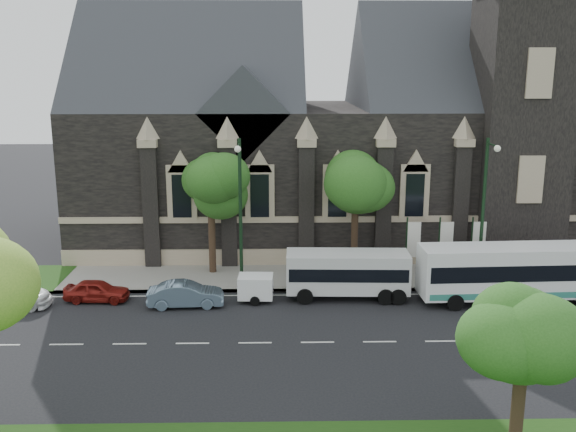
{
  "coord_description": "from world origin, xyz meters",
  "views": [
    {
      "loc": [
        -2.0,
        -28.49,
        13.0
      ],
      "look_at": [
        -1.3,
        6.0,
        4.83
      ],
      "focal_mm": 39.95,
      "sensor_mm": 36.0,
      "label": 1
    }
  ],
  "objects_px": {
    "street_lamp_near": "(485,206)",
    "sedan": "(186,294)",
    "banner_flag_center": "(444,243)",
    "tree_walk_right": "(359,183)",
    "box_trailer": "(256,287)",
    "shuttle_bus": "(348,272)",
    "street_lamp_mid": "(240,207)",
    "banner_flag_left": "(411,243)",
    "tree_park_east": "(528,330)",
    "tour_coach": "(519,271)",
    "tree_walk_left": "(214,185)",
    "car_far_red": "(97,291)",
    "banner_flag_right": "(476,243)",
    "car_far_white": "(5,296)"
  },
  "relations": [
    {
      "from": "banner_flag_center",
      "to": "car_far_red",
      "type": "height_order",
      "value": "banner_flag_center"
    },
    {
      "from": "tree_walk_left",
      "to": "banner_flag_left",
      "type": "relative_size",
      "value": 1.91
    },
    {
      "from": "street_lamp_mid",
      "to": "car_far_red",
      "type": "distance_m",
      "value": 9.33
    },
    {
      "from": "tree_walk_right",
      "to": "banner_flag_right",
      "type": "xyz_separation_m",
      "value": [
        7.08,
        -1.71,
        -3.43
      ]
    },
    {
      "from": "tour_coach",
      "to": "sedan",
      "type": "bearing_deg",
      "value": 178.86
    },
    {
      "from": "tree_park_east",
      "to": "tour_coach",
      "type": "xyz_separation_m",
      "value": [
        5.4,
        14.59,
        -2.86
      ]
    },
    {
      "from": "tree_walk_left",
      "to": "car_far_red",
      "type": "relative_size",
      "value": 2.12
    },
    {
      "from": "banner_flag_center",
      "to": "box_trailer",
      "type": "bearing_deg",
      "value": -163.44
    },
    {
      "from": "banner_flag_center",
      "to": "tree_walk_right",
      "type": "bearing_deg",
      "value": 161.36
    },
    {
      "from": "street_lamp_near",
      "to": "tour_coach",
      "type": "xyz_separation_m",
      "value": [
        1.57,
        -1.83,
        -3.35
      ]
    },
    {
      "from": "tree_walk_left",
      "to": "street_lamp_near",
      "type": "height_order",
      "value": "street_lamp_near"
    },
    {
      "from": "banner_flag_right",
      "to": "shuttle_bus",
      "type": "xyz_separation_m",
      "value": [
        -8.18,
        -2.94,
        -0.84
      ]
    },
    {
      "from": "tree_walk_right",
      "to": "banner_flag_right",
      "type": "height_order",
      "value": "tree_walk_right"
    },
    {
      "from": "tree_walk_left",
      "to": "box_trailer",
      "type": "bearing_deg",
      "value": -62.31
    },
    {
      "from": "box_trailer",
      "to": "tree_walk_left",
      "type": "bearing_deg",
      "value": 120.01
    },
    {
      "from": "tree_walk_left",
      "to": "shuttle_bus",
      "type": "relative_size",
      "value": 1.09
    },
    {
      "from": "street_lamp_mid",
      "to": "banner_flag_left",
      "type": "relative_size",
      "value": 2.25
    },
    {
      "from": "banner_flag_right",
      "to": "car_far_white",
      "type": "xyz_separation_m",
      "value": [
        -27.1,
        -4.16,
        -1.67
      ]
    },
    {
      "from": "tree_walk_right",
      "to": "car_far_red",
      "type": "bearing_deg",
      "value": -162.17
    },
    {
      "from": "street_lamp_mid",
      "to": "banner_flag_center",
      "type": "relative_size",
      "value": 2.25
    },
    {
      "from": "tree_park_east",
      "to": "shuttle_bus",
      "type": "relative_size",
      "value": 0.9
    },
    {
      "from": "banner_flag_right",
      "to": "tree_park_east",
      "type": "bearing_deg",
      "value": -102.65
    },
    {
      "from": "tree_walk_left",
      "to": "banner_flag_center",
      "type": "distance_m",
      "value": 14.58
    },
    {
      "from": "tree_walk_left",
      "to": "tree_park_east",
      "type": "bearing_deg",
      "value": -59.13
    },
    {
      "from": "banner_flag_center",
      "to": "car_far_white",
      "type": "distance_m",
      "value": 25.5
    },
    {
      "from": "tree_walk_left",
      "to": "banner_flag_left",
      "type": "bearing_deg",
      "value": -8.02
    },
    {
      "from": "banner_flag_left",
      "to": "shuttle_bus",
      "type": "relative_size",
      "value": 0.57
    },
    {
      "from": "box_trailer",
      "to": "car_far_white",
      "type": "xyz_separation_m",
      "value": [
        -13.69,
        -0.76,
        -0.14
      ]
    },
    {
      "from": "street_lamp_near",
      "to": "car_far_red",
      "type": "relative_size",
      "value": 2.5
    },
    {
      "from": "banner_flag_center",
      "to": "car_far_red",
      "type": "bearing_deg",
      "value": -171.05
    },
    {
      "from": "tree_walk_right",
      "to": "street_lamp_near",
      "type": "relative_size",
      "value": 0.87
    },
    {
      "from": "banner_flag_left",
      "to": "tour_coach",
      "type": "bearing_deg",
      "value": -35.24
    },
    {
      "from": "tree_walk_left",
      "to": "shuttle_bus",
      "type": "height_order",
      "value": "tree_walk_left"
    },
    {
      "from": "tree_walk_left",
      "to": "banner_flag_center",
      "type": "bearing_deg",
      "value": -6.89
    },
    {
      "from": "banner_flag_left",
      "to": "tree_walk_right",
      "type": "bearing_deg",
      "value": 150.9
    },
    {
      "from": "tree_walk_right",
      "to": "banner_flag_left",
      "type": "distance_m",
      "value": 4.92
    },
    {
      "from": "tour_coach",
      "to": "car_far_white",
      "type": "height_order",
      "value": "tour_coach"
    },
    {
      "from": "banner_flag_center",
      "to": "car_far_red",
      "type": "distance_m",
      "value": 20.69
    },
    {
      "from": "box_trailer",
      "to": "car_far_white",
      "type": "distance_m",
      "value": 13.72
    },
    {
      "from": "tree_walk_right",
      "to": "tree_walk_left",
      "type": "relative_size",
      "value": 1.02
    },
    {
      "from": "street_lamp_near",
      "to": "box_trailer",
      "type": "bearing_deg",
      "value": -173.54
    },
    {
      "from": "car_far_white",
      "to": "tour_coach",
      "type": "bearing_deg",
      "value": -95.11
    },
    {
      "from": "banner_flag_right",
      "to": "car_far_white",
      "type": "height_order",
      "value": "banner_flag_right"
    },
    {
      "from": "street_lamp_near",
      "to": "sedan",
      "type": "relative_size",
      "value": 2.16
    },
    {
      "from": "sedan",
      "to": "car_far_white",
      "type": "xyz_separation_m",
      "value": [
        -9.86,
        -0.05,
        0.02
      ]
    },
    {
      "from": "box_trailer",
      "to": "shuttle_bus",
      "type": "bearing_deg",
      "value": 7.29
    },
    {
      "from": "box_trailer",
      "to": "car_far_red",
      "type": "height_order",
      "value": "box_trailer"
    },
    {
      "from": "shuttle_bus",
      "to": "sedan",
      "type": "distance_m",
      "value": 9.18
    },
    {
      "from": "tree_walk_right",
      "to": "shuttle_bus",
      "type": "xyz_separation_m",
      "value": [
        -1.11,
        -4.65,
        -4.27
      ]
    },
    {
      "from": "tree_park_east",
      "to": "box_trailer",
      "type": "bearing_deg",
      "value": 121.91
    }
  ]
}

